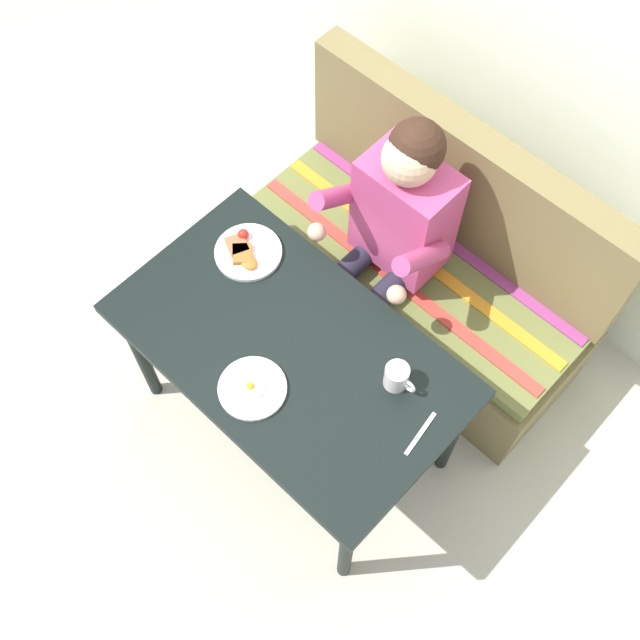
{
  "coord_description": "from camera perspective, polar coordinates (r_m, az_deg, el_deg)",
  "views": [
    {
      "loc": [
        0.87,
        -0.77,
        3.09
      ],
      "look_at": [
        0.0,
        0.15,
        0.72
      ],
      "focal_mm": 44.28,
      "sensor_mm": 36.0,
      "label": 1
    }
  ],
  "objects": [
    {
      "name": "fork",
      "position": [
        2.53,
        7.27,
        -8.14
      ],
      "size": [
        0.04,
        0.17,
        0.0
      ],
      "primitive_type": "cube",
      "rotation": [
        0.0,
        0.0,
        0.13
      ],
      "color": "silver",
      "rests_on": "table"
    },
    {
      "name": "back_wall",
      "position": [
        2.85,
        16.75,
        20.32
      ],
      "size": [
        4.4,
        0.1,
        2.6
      ],
      "primitive_type": "cube",
      "color": "silver",
      "rests_on": "ground"
    },
    {
      "name": "person",
      "position": [
        2.87,
        5.17,
        6.58
      ],
      "size": [
        0.45,
        0.61,
        1.21
      ],
      "color": "#B64073",
      "rests_on": "ground"
    },
    {
      "name": "table",
      "position": [
        2.7,
        -2.19,
        -2.76
      ],
      "size": [
        1.2,
        0.7,
        0.73
      ],
      "color": "black",
      "rests_on": "ground"
    },
    {
      "name": "plate_breakfast",
      "position": [
        2.81,
        -5.33,
        4.95
      ],
      "size": [
        0.24,
        0.24,
        0.05
      ],
      "color": "white",
      "rests_on": "table"
    },
    {
      "name": "couch",
      "position": [
        3.28,
        7.43,
        3.65
      ],
      "size": [
        1.44,
        0.56,
        1.0
      ],
      "color": "brown",
      "rests_on": "ground"
    },
    {
      "name": "plate_eggs",
      "position": [
        2.57,
        -4.91,
        -4.93
      ],
      "size": [
        0.23,
        0.23,
        0.04
      ],
      "color": "white",
      "rests_on": "table"
    },
    {
      "name": "ground_plane",
      "position": [
        3.3,
        -1.81,
        -7.59
      ],
      "size": [
        8.0,
        8.0,
        0.0
      ],
      "primitive_type": "plane",
      "color": "#B5B49F"
    },
    {
      "name": "coffee_mug",
      "position": [
        2.54,
        5.59,
        -4.08
      ],
      "size": [
        0.12,
        0.08,
        0.1
      ],
      "color": "white",
      "rests_on": "table"
    }
  ]
}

